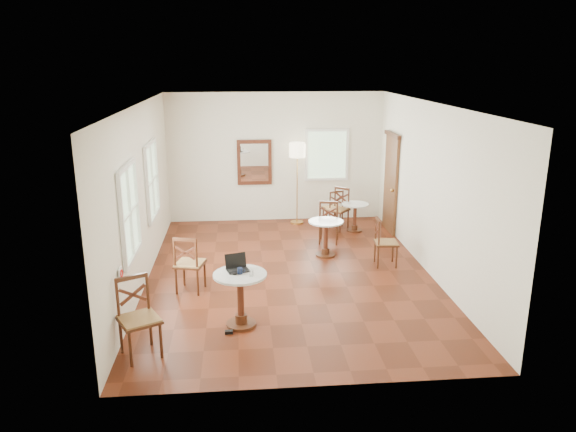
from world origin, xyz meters
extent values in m
plane|color=#58200F|center=(0.00, 0.00, 0.00)|extent=(7.00, 7.00, 0.00)
cube|color=white|center=(0.00, 3.50, 1.50)|extent=(5.00, 0.02, 3.00)
cube|color=white|center=(0.00, -3.50, 1.50)|extent=(5.00, 0.02, 3.00)
cube|color=white|center=(-2.50, 0.00, 1.50)|extent=(0.02, 7.00, 3.00)
cube|color=white|center=(2.50, 0.00, 1.50)|extent=(0.02, 7.00, 3.00)
cube|color=white|center=(0.00, 0.00, 3.00)|extent=(5.00, 7.00, 0.02)
cube|color=brown|center=(2.46, 2.40, 1.05)|extent=(0.06, 0.90, 2.10)
cube|color=#452211|center=(2.44, 2.40, 2.15)|extent=(0.08, 1.02, 0.08)
sphere|color=#BF8C3F|center=(2.40, 2.08, 1.00)|extent=(0.07, 0.07, 0.07)
cube|color=#512415|center=(-0.50, 3.46, 1.40)|extent=(0.80, 0.05, 1.05)
cube|color=white|center=(-0.50, 3.43, 1.40)|extent=(0.64, 0.02, 0.88)
cube|color=white|center=(-2.47, -2.10, 0.95)|extent=(0.02, 0.16, 0.16)
torus|color=red|center=(-2.46, -2.10, 0.95)|extent=(0.02, 0.12, 0.12)
cube|color=white|center=(-2.47, -1.20, 1.55)|extent=(0.06, 1.22, 1.42)
cube|color=white|center=(-2.47, 1.00, 1.55)|extent=(0.06, 1.22, 1.42)
cube|color=white|center=(1.20, 3.47, 1.55)|extent=(1.02, 0.06, 1.22)
cylinder|color=#452211|center=(-0.88, -1.89, 0.02)|extent=(0.44, 0.44, 0.04)
cylinder|color=#452211|center=(-0.88, -1.89, 0.11)|extent=(0.17, 0.17, 0.13)
cylinder|color=#512415|center=(-0.88, -1.89, 0.44)|extent=(0.10, 0.10, 0.65)
cylinder|color=#452211|center=(-0.88, -1.89, 0.74)|extent=(0.15, 0.15, 0.07)
cylinder|color=silver|center=(-0.88, -1.89, 0.79)|extent=(0.76, 0.76, 0.03)
cylinder|color=#452211|center=(0.79, 0.90, 0.02)|extent=(0.38, 0.38, 0.04)
cylinder|color=#452211|center=(0.79, 0.90, 0.10)|extent=(0.15, 0.15, 0.12)
cylinder|color=#512415|center=(0.79, 0.90, 0.38)|extent=(0.09, 0.09, 0.58)
cylinder|color=#452211|center=(0.79, 0.90, 0.65)|extent=(0.13, 0.13, 0.06)
cylinder|color=silver|center=(0.79, 0.90, 0.70)|extent=(0.67, 0.67, 0.03)
cylinder|color=#452211|center=(1.69, 2.42, 0.02)|extent=(0.34, 0.34, 0.03)
cylinder|color=#452211|center=(1.69, 2.42, 0.09)|extent=(0.14, 0.14, 0.10)
cylinder|color=#512415|center=(1.69, 2.42, 0.34)|extent=(0.08, 0.08, 0.51)
cylinder|color=#452211|center=(1.69, 2.42, 0.58)|extent=(0.12, 0.12, 0.05)
cylinder|color=silver|center=(1.69, 2.42, 0.62)|extent=(0.60, 0.60, 0.03)
cylinder|color=#452211|center=(-1.47, -0.43, 0.23)|extent=(0.04, 0.04, 0.46)
cylinder|color=#452211|center=(-1.57, -0.78, 0.23)|extent=(0.04, 0.04, 0.46)
cylinder|color=#452211|center=(-1.83, -0.33, 0.23)|extent=(0.04, 0.04, 0.46)
cylinder|color=#452211|center=(-1.92, -0.69, 0.23)|extent=(0.04, 0.04, 0.46)
cube|color=#452211|center=(-1.70, -0.56, 0.47)|extent=(0.55, 0.55, 0.03)
cube|color=olive|center=(-1.70, -0.56, 0.48)|extent=(0.52, 0.52, 0.04)
cylinder|color=#452211|center=(-1.57, -0.78, 0.72)|extent=(0.04, 0.04, 0.51)
cylinder|color=#452211|center=(-1.92, -0.69, 0.72)|extent=(0.04, 0.04, 0.51)
cube|color=#452211|center=(-1.74, -0.74, 0.95)|extent=(0.39, 0.13, 0.05)
cube|color=#512415|center=(-1.74, -0.74, 0.73)|extent=(0.33, 0.11, 0.23)
cube|color=#512415|center=(-1.74, -0.74, 0.73)|extent=(0.33, 0.11, 0.23)
cylinder|color=#452211|center=(-2.25, -2.86, 0.25)|extent=(0.04, 0.04, 0.49)
cylinder|color=#452211|center=(-2.44, -2.52, 0.25)|extent=(0.04, 0.04, 0.49)
cylinder|color=#452211|center=(-1.90, -2.68, 0.25)|extent=(0.04, 0.04, 0.49)
cylinder|color=#452211|center=(-2.09, -2.33, 0.25)|extent=(0.04, 0.04, 0.49)
cube|color=#452211|center=(-2.17, -2.60, 0.50)|extent=(0.65, 0.65, 0.03)
cube|color=olive|center=(-2.17, -2.60, 0.52)|extent=(0.62, 0.62, 0.04)
cylinder|color=#452211|center=(-2.44, -2.52, 0.77)|extent=(0.04, 0.04, 0.55)
cylinder|color=#452211|center=(-2.09, -2.33, 0.77)|extent=(0.04, 0.04, 0.55)
cube|color=#452211|center=(-2.26, -2.42, 1.02)|extent=(0.39, 0.23, 0.05)
cube|color=#512415|center=(-2.26, -2.42, 0.78)|extent=(0.33, 0.19, 0.24)
cube|color=#512415|center=(-2.26, -2.42, 0.78)|extent=(0.33, 0.19, 0.24)
cylinder|color=#452211|center=(1.20, 1.83, 0.22)|extent=(0.04, 0.04, 0.44)
cylinder|color=#452211|center=(1.11, 1.49, 0.22)|extent=(0.04, 0.04, 0.44)
cylinder|color=#452211|center=(0.85, 1.92, 0.22)|extent=(0.04, 0.04, 0.44)
cylinder|color=#452211|center=(0.77, 1.57, 0.22)|extent=(0.04, 0.04, 0.44)
cube|color=#452211|center=(0.98, 1.70, 0.44)|extent=(0.52, 0.52, 0.03)
cube|color=olive|center=(0.98, 1.70, 0.46)|extent=(0.49, 0.49, 0.04)
cylinder|color=#452211|center=(1.11, 1.49, 0.68)|extent=(0.04, 0.04, 0.49)
cylinder|color=#452211|center=(0.77, 1.57, 0.68)|extent=(0.04, 0.04, 0.49)
cube|color=#452211|center=(0.94, 1.53, 0.91)|extent=(0.37, 0.12, 0.05)
cube|color=#512415|center=(0.94, 1.53, 0.69)|extent=(0.31, 0.10, 0.22)
cube|color=#512415|center=(0.94, 1.53, 0.69)|extent=(0.31, 0.10, 0.22)
cylinder|color=#452211|center=(1.98, 0.11, 0.21)|extent=(0.03, 0.03, 0.43)
cylinder|color=#452211|center=(1.64, 0.14, 0.21)|extent=(0.03, 0.03, 0.43)
cylinder|color=#452211|center=(2.01, 0.45, 0.21)|extent=(0.03, 0.03, 0.43)
cylinder|color=#452211|center=(1.67, 0.48, 0.21)|extent=(0.03, 0.03, 0.43)
cube|color=#452211|center=(1.83, 0.29, 0.43)|extent=(0.44, 0.44, 0.03)
cube|color=olive|center=(1.83, 0.29, 0.44)|extent=(0.42, 0.42, 0.04)
cylinder|color=#452211|center=(1.64, 0.14, 0.66)|extent=(0.03, 0.03, 0.47)
cylinder|color=#452211|center=(1.67, 0.48, 0.66)|extent=(0.03, 0.03, 0.47)
cube|color=#452211|center=(1.66, 0.31, 0.88)|extent=(0.06, 0.36, 0.05)
cube|color=#512415|center=(1.66, 0.31, 0.67)|extent=(0.04, 0.31, 0.21)
cube|color=#512415|center=(1.66, 0.31, 0.67)|extent=(0.04, 0.31, 0.21)
cylinder|color=#452211|center=(1.37, 3.09, 0.20)|extent=(0.03, 0.03, 0.40)
cylinder|color=#452211|center=(1.47, 2.78, 0.20)|extent=(0.03, 0.03, 0.40)
cylinder|color=#452211|center=(1.06, 2.98, 0.20)|extent=(0.03, 0.03, 0.40)
cylinder|color=#452211|center=(1.17, 2.68, 0.20)|extent=(0.03, 0.03, 0.40)
cube|color=#452211|center=(1.27, 2.88, 0.41)|extent=(0.50, 0.50, 0.03)
cube|color=olive|center=(1.27, 2.88, 0.42)|extent=(0.48, 0.48, 0.04)
cylinder|color=#452211|center=(1.47, 2.78, 0.63)|extent=(0.03, 0.03, 0.45)
cylinder|color=#452211|center=(1.17, 2.68, 0.63)|extent=(0.03, 0.03, 0.45)
cube|color=#452211|center=(1.32, 2.73, 0.84)|extent=(0.33, 0.14, 0.04)
cube|color=#512415|center=(1.32, 2.73, 0.64)|extent=(0.28, 0.11, 0.20)
cube|color=#512415|center=(1.32, 2.73, 0.64)|extent=(0.28, 0.11, 0.20)
cylinder|color=#452211|center=(1.07, 2.57, 0.22)|extent=(0.04, 0.04, 0.44)
cylinder|color=#452211|center=(1.31, 2.84, 0.22)|extent=(0.04, 0.04, 0.44)
cylinder|color=#452211|center=(1.34, 2.34, 0.22)|extent=(0.04, 0.04, 0.44)
cylinder|color=#452211|center=(1.57, 2.61, 0.22)|extent=(0.04, 0.04, 0.44)
cube|color=#452211|center=(1.32, 2.59, 0.45)|extent=(0.61, 0.61, 0.03)
cube|color=olive|center=(1.32, 2.59, 0.46)|extent=(0.58, 0.58, 0.04)
cylinder|color=#452211|center=(1.31, 2.84, 0.69)|extent=(0.04, 0.04, 0.49)
cylinder|color=#452211|center=(1.57, 2.61, 0.69)|extent=(0.04, 0.04, 0.49)
cube|color=#452211|center=(1.44, 2.73, 0.91)|extent=(0.30, 0.27, 0.05)
cube|color=#512415|center=(1.44, 2.73, 0.70)|extent=(0.26, 0.23, 0.22)
cube|color=#512415|center=(1.44, 2.73, 0.70)|extent=(0.26, 0.23, 0.22)
cylinder|color=#BF8C3F|center=(0.47, 3.15, 0.02)|extent=(0.30, 0.30, 0.03)
cylinder|color=#BF8C3F|center=(0.47, 3.15, 0.86)|extent=(0.03, 0.03, 1.73)
cylinder|color=beige|center=(0.47, 3.15, 1.73)|extent=(0.37, 0.37, 0.32)
cube|color=black|center=(-0.91, -1.77, 0.81)|extent=(0.36, 0.30, 0.02)
cube|color=black|center=(-0.91, -1.77, 0.82)|extent=(0.28, 0.19, 0.00)
cube|color=black|center=(-0.94, -1.66, 0.92)|extent=(0.31, 0.15, 0.21)
cube|color=silver|center=(-0.94, -1.66, 0.92)|extent=(0.27, 0.12, 0.17)
ellipsoid|color=black|center=(-0.95, -1.92, 0.82)|extent=(0.09, 0.06, 0.03)
cylinder|color=black|center=(-0.88, -1.89, 0.85)|extent=(0.08, 0.08, 0.09)
torus|color=black|center=(-0.83, -1.89, 0.85)|extent=(0.06, 0.01, 0.06)
cylinder|color=white|center=(-0.72, -1.99, 0.85)|extent=(0.06, 0.06, 0.10)
cube|color=black|center=(-1.05, -2.12, 0.02)|extent=(0.11, 0.07, 0.04)
camera|label=1|loc=(-0.84, -9.07, 3.72)|focal=34.06mm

